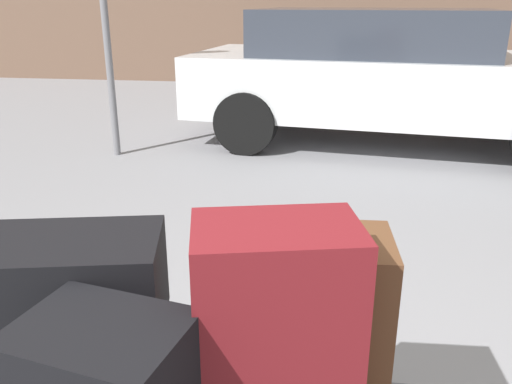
# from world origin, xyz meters

# --- Properties ---
(duffel_bag_charcoal_front_left) EXTENTS (0.63, 0.43, 0.33)m
(duffel_bag_charcoal_front_left) POSITION_xyz_m (-0.33, 0.11, 0.51)
(duffel_bag_charcoal_front_left) COLOR #2D2D33
(duffel_bag_charcoal_front_left) RESTS_ON luggage_cart
(suitcase_maroon_stacked_top) EXTENTS (0.43, 0.33, 0.70)m
(suitcase_maroon_stacked_top) POSITION_xyz_m (0.21, 0.04, 0.69)
(suitcase_maroon_stacked_top) COLOR maroon
(suitcase_maroon_stacked_top) RESTS_ON luggage_cart
(suitcase_brown_center) EXTENTS (0.42, 0.29, 0.57)m
(suitcase_brown_center) POSITION_xyz_m (0.30, 0.26, 0.63)
(suitcase_brown_center) COLOR #51331E
(suitcase_brown_center) RESTS_ON luggage_cart
(duffel_bag_black_topmost_pile) EXTENTS (0.53, 0.39, 0.27)m
(duffel_bag_black_topmost_pile) POSITION_xyz_m (-0.33, 0.11, 0.81)
(duffel_bag_black_topmost_pile) COLOR black
(duffel_bag_black_topmost_pile) RESTS_ON duffel_bag_charcoal_front_left
(parked_car) EXTENTS (4.48, 2.32, 1.42)m
(parked_car) POSITION_xyz_m (0.91, 4.92, 0.76)
(parked_car) COLOR silver
(parked_car) RESTS_ON ground_plane
(no_parking_sign) EXTENTS (0.49, 0.14, 2.29)m
(no_parking_sign) POSITION_xyz_m (-1.85, 3.99, 1.42)
(no_parking_sign) COLOR slate
(no_parking_sign) RESTS_ON ground_plane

